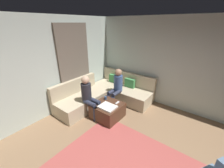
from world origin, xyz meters
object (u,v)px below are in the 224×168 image
(sectional_couch, at_px, (106,94))
(game_remote, at_px, (117,103))
(coffee_mug, at_px, (106,98))
(person_on_couch_side, at_px, (89,95))
(person_on_couch_back, at_px, (116,86))
(ottoman, at_px, (108,111))

(sectional_couch, bearing_deg, game_remote, -29.20)
(coffee_mug, relative_size, game_remote, 0.63)
(game_remote, height_order, person_on_couch_side, person_on_couch_side)
(sectional_couch, xyz_separation_m, coffee_mug, (0.39, -0.48, 0.19))
(person_on_couch_back, distance_m, person_on_couch_side, 0.99)
(game_remote, relative_size, person_on_couch_side, 0.12)
(person_on_couch_side, bearing_deg, coffee_mug, 149.99)
(sectional_couch, height_order, person_on_couch_side, person_on_couch_side)
(sectional_couch, height_order, coffee_mug, sectional_couch)
(person_on_couch_back, bearing_deg, sectional_couch, 8.01)
(sectional_couch, distance_m, person_on_couch_side, 0.99)
(sectional_couch, distance_m, person_on_couch_back, 0.55)
(person_on_couch_back, xyz_separation_m, person_on_couch_side, (-0.24, -0.96, 0.00))
(coffee_mug, xyz_separation_m, person_on_couch_back, (0.00, 0.54, 0.19))
(ottoman, bearing_deg, person_on_couch_back, 107.00)
(coffee_mug, bearing_deg, game_remote, 5.71)
(coffee_mug, height_order, person_on_couch_back, person_on_couch_back)
(sectional_couch, height_order, ottoman, sectional_couch)
(game_remote, distance_m, person_on_couch_side, 0.82)
(sectional_couch, bearing_deg, person_on_couch_back, 8.01)
(coffee_mug, relative_size, person_on_couch_back, 0.08)
(game_remote, bearing_deg, ottoman, -129.29)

